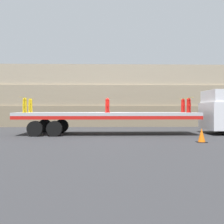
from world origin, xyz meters
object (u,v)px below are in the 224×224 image
object	(u,v)px
flatbed_trailer	(99,116)
traffic_cone	(202,135)
truck_cab	(224,112)
fire_hydrant_yellow_far_0	(30,106)
fire_hydrant_yellow_near_0	(25,105)
fire_hydrant_red_near_2	(189,105)
fire_hydrant_red_near_1	(107,105)
fire_hydrant_red_far_2	(183,106)
fire_hydrant_red_far_1	(107,106)

from	to	relation	value
flatbed_trailer	traffic_cone	world-z (taller)	flatbed_trailer
truck_cab	fire_hydrant_yellow_far_0	world-z (taller)	truck_cab
flatbed_trailer	fire_hydrant_yellow_far_0	world-z (taller)	fire_hydrant_yellow_far_0
fire_hydrant_yellow_near_0	fire_hydrant_red_near_2	world-z (taller)	same
flatbed_trailer	fire_hydrant_red_near_2	world-z (taller)	fire_hydrant_red_near_2
truck_cab	fire_hydrant_yellow_near_0	distance (m)	12.09
fire_hydrant_yellow_near_0	fire_hydrant_red_near_1	bearing A→B (deg)	0.00
truck_cab	fire_hydrant_red_far_2	bearing A→B (deg)	167.13
fire_hydrant_yellow_near_0	fire_hydrant_red_far_2	distance (m)	9.74
fire_hydrant_yellow_near_0	fire_hydrant_yellow_far_0	bearing A→B (deg)	90.00
fire_hydrant_yellow_far_0	traffic_cone	size ratio (longest dim) A/B	1.29
fire_hydrant_red_far_1	fire_hydrant_red_far_2	bearing A→B (deg)	0.00
fire_hydrant_red_far_1	fire_hydrant_red_far_2	world-z (taller)	same
flatbed_trailer	fire_hydrant_yellow_near_0	size ratio (longest dim) A/B	12.60
fire_hydrant_red_near_2	fire_hydrant_red_far_1	bearing A→B (deg)	167.29
truck_cab	fire_hydrant_yellow_near_0	bearing A→B (deg)	-177.41
fire_hydrant_yellow_near_0	fire_hydrant_red_far_1	bearing A→B (deg)	12.71
truck_cab	fire_hydrant_red_far_1	bearing A→B (deg)	175.68
flatbed_trailer	fire_hydrant_yellow_near_0	bearing A→B (deg)	-172.81
truck_cab	fire_hydrant_red_near_1	distance (m)	7.26
fire_hydrant_red_far_2	truck_cab	bearing A→B (deg)	-12.87
fire_hydrant_yellow_near_0	fire_hydrant_red_far_1	world-z (taller)	same
fire_hydrant_red_near_1	fire_hydrant_red_far_1	size ratio (longest dim) A/B	1.00
truck_cab	fire_hydrant_red_near_1	world-z (taller)	truck_cab
truck_cab	fire_hydrant_red_near_2	world-z (taller)	truck_cab
truck_cab	flatbed_trailer	distance (m)	7.75
fire_hydrant_red_far_2	flatbed_trailer	bearing A→B (deg)	-174.18
fire_hydrant_red_far_1	fire_hydrant_red_near_2	size ratio (longest dim) A/B	1.00
flatbed_trailer	fire_hydrant_red_far_2	size ratio (longest dim) A/B	12.60
fire_hydrant_red_far_1	fire_hydrant_red_far_2	size ratio (longest dim) A/B	1.00
fire_hydrant_red_near_1	traffic_cone	world-z (taller)	fire_hydrant_red_near_1
flatbed_trailer	fire_hydrant_red_far_1	bearing A→B (deg)	46.65
truck_cab	fire_hydrant_red_near_2	xyz separation A→B (m)	(-2.39, -0.55, 0.40)
fire_hydrant_red_near_1	truck_cab	bearing A→B (deg)	4.32
flatbed_trailer	fire_hydrant_yellow_far_0	distance (m)	4.41
fire_hydrant_yellow_far_0	fire_hydrant_red_near_1	bearing A→B (deg)	-12.71
fire_hydrant_red_far_1	fire_hydrant_red_near_2	xyz separation A→B (m)	(4.84, -1.09, 0.00)
fire_hydrant_yellow_near_0	traffic_cone	size ratio (longest dim) A/B	1.29
fire_hydrant_yellow_near_0	traffic_cone	world-z (taller)	fire_hydrant_yellow_near_0
fire_hydrant_red_far_2	traffic_cone	bearing A→B (deg)	-96.48
fire_hydrant_red_near_1	fire_hydrant_red_far_1	xyz separation A→B (m)	(0.00, 1.09, 0.00)
fire_hydrant_yellow_near_0	traffic_cone	xyz separation A→B (m)	(9.18, -3.30, -1.43)
fire_hydrant_red_far_1	fire_hydrant_red_near_2	bearing A→B (deg)	-12.71
traffic_cone	fire_hydrant_yellow_near_0	bearing A→B (deg)	160.20
fire_hydrant_yellow_far_0	fire_hydrant_red_near_2	distance (m)	9.74
flatbed_trailer	traffic_cone	distance (m)	6.25
truck_cab	fire_hydrant_yellow_near_0	xyz separation A→B (m)	(-12.07, -0.55, 0.40)
fire_hydrant_yellow_far_0	fire_hydrant_red_far_2	size ratio (longest dim) A/B	1.00
fire_hydrant_yellow_far_0	fire_hydrant_red_near_1	xyz separation A→B (m)	(4.84, -1.09, 0.00)
flatbed_trailer	fire_hydrant_red_near_1	bearing A→B (deg)	-46.65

